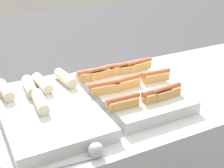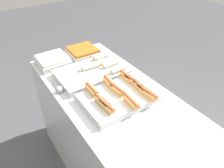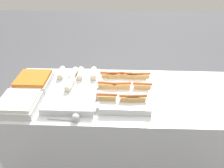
{
  "view_description": "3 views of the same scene",
  "coord_description": "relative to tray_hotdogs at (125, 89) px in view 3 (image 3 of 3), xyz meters",
  "views": [
    {
      "loc": [
        -0.66,
        -1.04,
        1.58
      ],
      "look_at": [
        -0.13,
        0.0,
        1.02
      ],
      "focal_mm": 50.0,
      "sensor_mm": 36.0,
      "label": 1
    },
    {
      "loc": [
        0.89,
        -0.67,
        1.89
      ],
      "look_at": [
        -0.13,
        0.0,
        1.02
      ],
      "focal_mm": 35.0,
      "sensor_mm": 36.0,
      "label": 2
    },
    {
      "loc": [
        -0.08,
        -1.32,
        1.86
      ],
      "look_at": [
        -0.13,
        0.0,
        1.02
      ],
      "focal_mm": 35.0,
      "sensor_mm": 36.0,
      "label": 3
    }
  ],
  "objects": [
    {
      "name": "tray_side_front",
      "position": [
        -0.71,
        -0.2,
        -0.0
      ],
      "size": [
        0.25,
        0.26,
        0.07
      ],
      "color": "silver",
      "rests_on": "counter"
    },
    {
      "name": "tray_hotdogs",
      "position": [
        0.0,
        0.0,
        0.0
      ],
      "size": [
        0.4,
        0.5,
        0.1
      ],
      "color": "silver",
      "rests_on": "counter"
    },
    {
      "name": "tray_side_back",
      "position": [
        -0.71,
        0.08,
        -0.0
      ],
      "size": [
        0.25,
        0.26,
        0.07
      ],
      "color": "silver",
      "rests_on": "counter"
    },
    {
      "name": "serving_spoon_near",
      "position": [
        -0.32,
        -0.31,
        -0.01
      ],
      "size": [
        0.21,
        0.05,
        0.05
      ],
      "color": "#B2B5BA",
      "rests_on": "counter"
    },
    {
      "name": "tray_wraps",
      "position": [
        -0.37,
        0.01,
        -0.01
      ],
      "size": [
        0.35,
        0.55,
        0.1
      ],
      "color": "silver",
      "rests_on": "counter"
    },
    {
      "name": "counter",
      "position": [
        0.04,
        -0.01,
        -0.51
      ],
      "size": [
        1.8,
        0.71,
        0.94
      ],
      "color": "silver",
      "rests_on": "ground_plane"
    }
  ]
}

